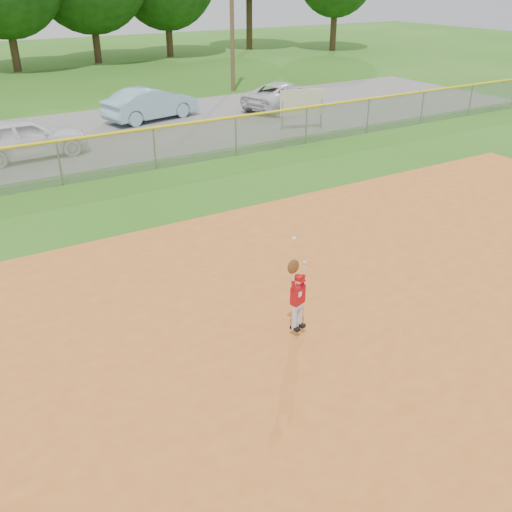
{
  "coord_description": "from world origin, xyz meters",
  "views": [
    {
      "loc": [
        -7.33,
        -8.8,
        6.31
      ],
      "look_at": [
        -1.8,
        0.18,
        1.1
      ],
      "focal_mm": 40.0,
      "sensor_mm": 36.0,
      "label": 1
    }
  ],
  "objects_px": {
    "car_white_a": "(24,138)",
    "ballplayer": "(297,294)",
    "sponsor_sign": "(302,104)",
    "car_white_b": "(284,95)",
    "car_blue": "(151,104)"
  },
  "relations": [
    {
      "from": "car_white_a",
      "to": "ballplayer",
      "type": "height_order",
      "value": "ballplayer"
    },
    {
      "from": "car_white_a",
      "to": "sponsor_sign",
      "type": "xyz_separation_m",
      "value": [
        11.46,
        -1.9,
        0.39
      ]
    },
    {
      "from": "car_white_b",
      "to": "sponsor_sign",
      "type": "height_order",
      "value": "sponsor_sign"
    },
    {
      "from": "car_blue",
      "to": "car_white_b",
      "type": "bearing_deg",
      "value": -113.02
    },
    {
      "from": "car_blue",
      "to": "car_white_b",
      "type": "distance_m",
      "value": 6.96
    },
    {
      "from": "car_blue",
      "to": "ballplayer",
      "type": "xyz_separation_m",
      "value": [
        -4.68,
        -18.67,
        0.16
      ]
    },
    {
      "from": "car_white_a",
      "to": "ballplayer",
      "type": "bearing_deg",
      "value": -176.74
    },
    {
      "from": "car_white_a",
      "to": "ballplayer",
      "type": "xyz_separation_m",
      "value": [
        1.83,
        -15.13,
        0.14
      ]
    },
    {
      "from": "sponsor_sign",
      "to": "ballplayer",
      "type": "distance_m",
      "value": 16.37
    },
    {
      "from": "ballplayer",
      "to": "car_blue",
      "type": "bearing_deg",
      "value": 75.92
    },
    {
      "from": "car_blue",
      "to": "sponsor_sign",
      "type": "height_order",
      "value": "sponsor_sign"
    },
    {
      "from": "car_blue",
      "to": "sponsor_sign",
      "type": "bearing_deg",
      "value": -150.31
    },
    {
      "from": "sponsor_sign",
      "to": "ballplayer",
      "type": "xyz_separation_m",
      "value": [
        -9.64,
        -13.23,
        -0.25
      ]
    },
    {
      "from": "car_white_a",
      "to": "car_blue",
      "type": "xyz_separation_m",
      "value": [
        6.51,
        3.54,
        -0.02
      ]
    },
    {
      "from": "car_white_a",
      "to": "sponsor_sign",
      "type": "relative_size",
      "value": 2.32
    }
  ]
}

